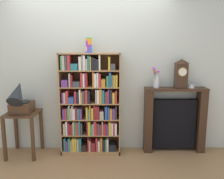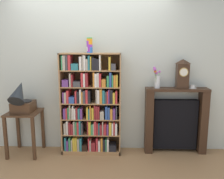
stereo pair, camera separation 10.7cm
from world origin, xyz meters
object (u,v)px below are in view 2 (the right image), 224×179
(cup_stack, at_px, (90,45))
(teacup_with_saucer, at_px, (192,87))
(fireplace_mantel, at_px, (175,121))
(flower_vase, at_px, (157,80))
(bookshelf, at_px, (91,107))
(side_table_left, at_px, (25,123))
(gramophone, at_px, (21,99))
(mantel_clock, at_px, (182,74))

(cup_stack, xyz_separation_m, teacup_with_saucer, (1.59, 0.02, -0.64))
(fireplace_mantel, relative_size, flower_vase, 3.16)
(bookshelf, xyz_separation_m, flower_vase, (1.03, 0.04, 0.44))
(side_table_left, bearing_deg, gramophone, -90.00)
(side_table_left, distance_m, gramophone, 0.41)
(bookshelf, relative_size, flower_vase, 4.79)
(gramophone, bearing_deg, cup_stack, 10.16)
(mantel_clock, xyz_separation_m, flower_vase, (-0.39, -0.01, -0.09))
(gramophone, height_order, mantel_clock, mantel_clock)
(side_table_left, xyz_separation_m, mantel_clock, (2.46, 0.13, 0.77))
(gramophone, relative_size, flower_vase, 1.65)
(cup_stack, distance_m, mantel_clock, 1.49)
(bookshelf, height_order, gramophone, bookshelf)
(mantel_clock, relative_size, teacup_with_saucer, 3.61)
(cup_stack, height_order, gramophone, cup_stack)
(cup_stack, xyz_separation_m, gramophone, (-1.03, -0.19, -0.80))
(bookshelf, relative_size, gramophone, 2.91)
(bookshelf, relative_size, fireplace_mantel, 1.52)
(gramophone, xyz_separation_m, flower_vase, (2.07, 0.19, 0.27))
(side_table_left, xyz_separation_m, fireplace_mantel, (2.39, 0.15, 0.01))
(flower_vase, bearing_deg, cup_stack, -179.49)
(flower_vase, bearing_deg, bookshelf, -177.83)
(bookshelf, height_order, flower_vase, bookshelf)
(bookshelf, height_order, teacup_with_saucer, bookshelf)
(fireplace_mantel, xyz_separation_m, mantel_clock, (0.07, -0.02, 0.76))
(cup_stack, relative_size, teacup_with_saucer, 1.82)
(side_table_left, relative_size, teacup_with_saucer, 5.52)
(bookshelf, xyz_separation_m, teacup_with_saucer, (1.58, 0.05, 0.33))
(gramophone, xyz_separation_m, teacup_with_saucer, (2.62, 0.20, 0.16))
(gramophone, bearing_deg, fireplace_mantel, 5.31)
(bookshelf, xyz_separation_m, mantel_clock, (1.42, 0.05, 0.53))
(side_table_left, xyz_separation_m, teacup_with_saucer, (2.62, 0.14, 0.56))
(gramophone, bearing_deg, teacup_with_saucer, 4.46)
(teacup_with_saucer, bearing_deg, fireplace_mantel, 175.56)
(fireplace_mantel, bearing_deg, mantel_clock, -16.69)
(side_table_left, relative_size, flower_vase, 2.08)
(bookshelf, relative_size, side_table_left, 2.31)
(side_table_left, distance_m, teacup_with_saucer, 2.69)
(fireplace_mantel, bearing_deg, flower_vase, -175.03)
(bookshelf, height_order, mantel_clock, bookshelf)
(side_table_left, relative_size, fireplace_mantel, 0.66)
(bookshelf, distance_m, flower_vase, 1.12)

